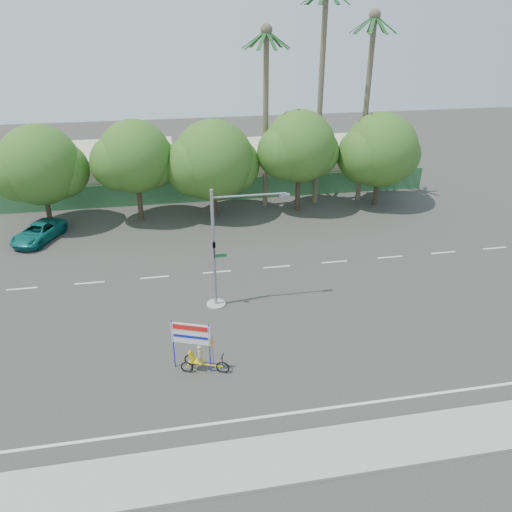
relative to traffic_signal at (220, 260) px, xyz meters
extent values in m
plane|color=#33302D|center=(2.20, -3.98, -2.92)|extent=(120.00, 120.00, 0.00)
cube|color=gray|center=(2.20, -11.48, -2.86)|extent=(50.00, 2.40, 0.12)
cube|color=#336B3D|center=(2.20, 17.52, -1.92)|extent=(38.00, 0.08, 2.00)
cube|color=beige|center=(-7.80, 22.02, -0.92)|extent=(12.00, 8.00, 4.00)
cube|color=beige|center=(10.20, 22.02, -1.12)|extent=(14.00, 8.00, 3.60)
cylinder|color=#473828|center=(-11.80, 14.02, -1.16)|extent=(0.40, 0.40, 3.52)
sphere|color=#315E1B|center=(-11.80, 14.02, 2.04)|extent=(6.00, 6.00, 6.00)
sphere|color=#315E1B|center=(-10.45, 14.32, 1.48)|extent=(4.32, 4.32, 4.32)
sphere|color=#315E1B|center=(-13.15, 13.77, 1.72)|extent=(4.56, 4.56, 4.56)
cylinder|color=#473828|center=(-4.80, 14.02, -1.05)|extent=(0.40, 0.40, 3.74)
sphere|color=#315E1B|center=(-4.80, 14.02, 2.35)|extent=(5.60, 5.60, 5.60)
sphere|color=#315E1B|center=(-3.54, 14.32, 1.76)|extent=(4.03, 4.03, 4.03)
sphere|color=#315E1B|center=(-6.06, 13.77, 2.01)|extent=(4.26, 4.26, 4.26)
cylinder|color=#473828|center=(1.20, 14.02, -1.27)|extent=(0.40, 0.40, 3.30)
sphere|color=#315E1B|center=(1.20, 14.02, 1.73)|extent=(6.40, 6.40, 6.40)
sphere|color=#315E1B|center=(2.64, 14.32, 1.21)|extent=(4.61, 4.61, 4.61)
sphere|color=#315E1B|center=(-0.24, 13.77, 1.43)|extent=(4.86, 4.86, 4.86)
cylinder|color=#473828|center=(8.20, 14.02, -0.98)|extent=(0.40, 0.40, 3.87)
sphere|color=#315E1B|center=(8.20, 14.02, 2.54)|extent=(5.80, 5.80, 5.80)
sphere|color=#315E1B|center=(9.50, 14.32, 1.92)|extent=(4.18, 4.18, 4.18)
sphere|color=#315E1B|center=(6.89, 13.77, 2.19)|extent=(4.41, 4.41, 4.41)
cylinder|color=#473828|center=(15.20, 14.02, -1.20)|extent=(0.40, 0.40, 3.43)
sphere|color=#315E1B|center=(15.20, 14.02, 1.92)|extent=(6.20, 6.20, 6.20)
sphere|color=#315E1B|center=(16.59, 14.32, 1.37)|extent=(4.46, 4.46, 4.46)
sphere|color=#315E1B|center=(13.80, 13.77, 1.61)|extent=(4.71, 4.71, 4.71)
cylinder|color=#70604C|center=(10.20, 15.52, 5.58)|extent=(0.44, 0.44, 17.00)
cylinder|color=#70604C|center=(14.20, 15.52, 4.58)|extent=(0.44, 0.44, 15.00)
sphere|color=#70604C|center=(14.20, 15.52, 12.08)|extent=(0.90, 0.90, 0.90)
cube|color=#1C4C21|center=(15.14, 15.52, 11.42)|extent=(1.91, 0.28, 1.36)
cube|color=#1C4C21|center=(14.92, 16.12, 11.42)|extent=(1.65, 1.44, 1.36)
cube|color=#1C4C21|center=(14.36, 16.44, 11.42)|extent=(0.61, 1.93, 1.36)
cube|color=#1C4C21|center=(13.73, 16.33, 11.42)|extent=(1.20, 1.80, 1.36)
cube|color=#1C4C21|center=(13.31, 15.84, 11.42)|extent=(1.89, 0.92, 1.36)
cube|color=#1C4C21|center=(13.31, 15.19, 11.42)|extent=(1.89, 0.92, 1.36)
cube|color=#1C4C21|center=(13.73, 14.70, 11.42)|extent=(1.20, 1.80, 1.36)
cube|color=#1C4C21|center=(14.36, 14.59, 11.42)|extent=(0.61, 1.93, 1.36)
cube|color=#1C4C21|center=(14.92, 14.91, 11.42)|extent=(1.65, 1.44, 1.36)
cylinder|color=#70604C|center=(5.70, 15.52, 4.08)|extent=(0.44, 0.44, 14.00)
sphere|color=#70604C|center=(5.70, 15.52, 11.08)|extent=(0.90, 0.90, 0.90)
cube|color=#1C4C21|center=(6.64, 15.52, 10.42)|extent=(1.91, 0.28, 1.36)
cube|color=#1C4C21|center=(6.42, 16.12, 10.42)|extent=(1.65, 1.44, 1.36)
cube|color=#1C4C21|center=(5.86, 16.44, 10.42)|extent=(0.61, 1.93, 1.36)
cube|color=#1C4C21|center=(5.23, 16.33, 10.42)|extent=(1.20, 1.80, 1.36)
cube|color=#1C4C21|center=(4.81, 15.84, 10.42)|extent=(1.89, 0.92, 1.36)
cube|color=#1C4C21|center=(4.81, 15.19, 10.42)|extent=(1.89, 0.92, 1.36)
cube|color=#1C4C21|center=(5.23, 14.70, 10.42)|extent=(1.20, 1.80, 1.36)
cube|color=#1C4C21|center=(5.86, 14.59, 10.42)|extent=(0.61, 1.93, 1.36)
cube|color=#1C4C21|center=(6.42, 14.91, 10.42)|extent=(1.65, 1.44, 1.36)
cylinder|color=gray|center=(-0.30, 0.02, -2.87)|extent=(1.10, 1.10, 0.10)
cylinder|color=gray|center=(-0.30, 0.02, 0.58)|extent=(0.18, 0.18, 7.00)
cylinder|color=gray|center=(1.70, 0.02, 3.63)|extent=(4.00, 0.10, 0.10)
cube|color=gray|center=(3.60, 0.02, 3.53)|extent=(0.55, 0.20, 0.12)
imported|color=black|center=(-0.30, -0.20, 0.68)|extent=(0.16, 0.20, 1.00)
cube|color=#14662D|center=(0.05, 0.02, 0.23)|extent=(0.70, 0.04, 0.18)
torus|color=black|center=(-0.65, -6.03, -2.63)|extent=(0.65, 0.31, 0.66)
torus|color=black|center=(-2.10, -5.17, -2.65)|extent=(0.60, 0.29, 0.62)
torus|color=black|center=(-2.30, -5.68, -2.65)|extent=(0.60, 0.29, 0.62)
cube|color=gold|center=(-1.42, -5.73, -2.57)|extent=(1.57, 0.66, 0.06)
cube|color=gold|center=(-2.20, -5.42, -2.63)|extent=(0.27, 0.57, 0.05)
cube|color=gold|center=(-1.79, -5.58, -2.43)|extent=(0.61, 0.56, 0.06)
cube|color=gold|center=(-2.03, -5.49, -2.16)|extent=(0.36, 0.46, 0.53)
cylinder|color=black|center=(-0.65, -6.03, -2.23)|extent=(0.04, 0.04, 0.54)
cube|color=black|center=(-0.65, -6.03, -1.97)|extent=(0.20, 0.42, 0.04)
imported|color=#CCB284|center=(-1.65, -5.64, -2.06)|extent=(0.38, 0.45, 1.06)
cylinder|color=#1920C2|center=(-2.84, -5.17, -1.60)|extent=(0.07, 0.07, 2.64)
cylinder|color=#1920C2|center=(-1.20, -5.82, -1.60)|extent=(0.07, 0.07, 2.64)
cube|color=white|center=(-2.02, -5.50, -0.91)|extent=(1.75, 0.72, 1.08)
cube|color=red|center=(-2.03, -5.53, -0.57)|extent=(1.55, 0.62, 0.25)
cube|color=#1920C2|center=(-2.03, -5.53, -1.06)|extent=(1.55, 0.62, 0.14)
cylinder|color=black|center=(-1.06, -5.87, -1.89)|extent=(0.03, 0.03, 2.05)
cube|color=red|center=(-1.38, -5.74, -1.26)|extent=(0.81, 0.33, 0.64)
imported|color=#0F6965|center=(-12.15, 11.34, -2.26)|extent=(3.90, 5.19, 1.31)
camera|label=1|loc=(-2.48, -24.61, 12.42)|focal=35.00mm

